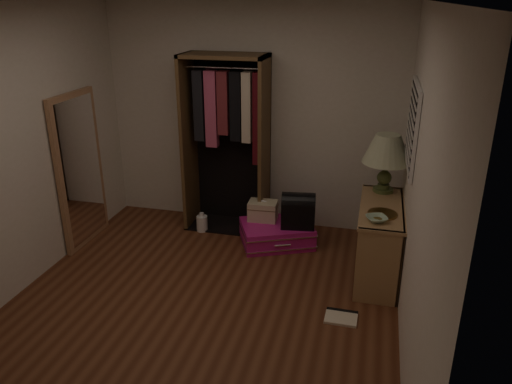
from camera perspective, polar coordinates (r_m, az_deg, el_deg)
ground at (r=4.65m, az=-6.56°, el=-13.14°), size 4.00×4.00×0.00m
room_walls at (r=4.01m, az=-6.24°, el=4.94°), size 3.52×4.02×2.60m
console_bookshelf at (r=5.10m, az=13.91°, el=-5.07°), size 0.42×1.12×0.75m
open_wardrobe at (r=5.77m, az=-3.20°, el=7.17°), size 0.95×0.50×2.05m
floor_mirror at (r=5.81m, az=-19.47°, el=2.38°), size 0.06×0.80×1.70m
pink_suitcase at (r=5.67m, az=2.39°, el=-4.77°), size 0.96×0.85×0.24m
train_case at (r=5.68m, az=0.79°, el=-2.13°), size 0.34×0.24×0.24m
black_bag at (r=5.49m, az=4.85°, el=-2.00°), size 0.40×0.28×0.40m
table_lamp at (r=5.18m, az=14.74°, el=4.65°), size 0.63×0.63×0.61m
brass_tray at (r=4.75m, az=14.24°, el=-2.44°), size 0.28×0.28×0.02m
ceramic_bowl at (r=4.60m, az=13.62°, el=-3.00°), size 0.25×0.25×0.05m
white_jug at (r=6.01m, az=-6.18°, el=-3.56°), size 0.17×0.17×0.23m
floor_book at (r=4.58m, az=9.72°, el=-13.84°), size 0.28×0.23×0.03m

